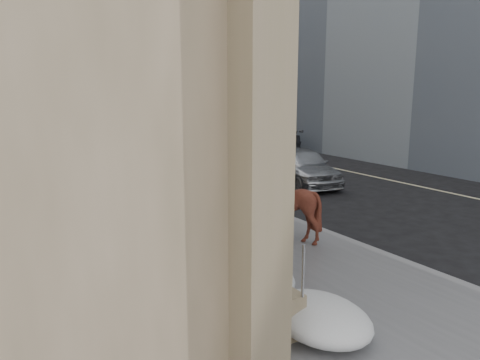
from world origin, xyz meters
name	(u,v)px	position (x,y,z in m)	size (l,w,h in m)	color
ground	(306,281)	(0.00, 0.00, 0.00)	(140.00, 140.00, 0.00)	black
sidewalk	(144,192)	(0.00, 10.00, 0.06)	(5.00, 80.00, 0.12)	#555558
curb	(202,185)	(2.62, 10.00, 0.06)	(0.24, 80.00, 0.12)	slate
lane_line	(337,169)	(10.50, 10.00, 0.01)	(0.15, 70.00, 0.01)	#BFB78C
far_podium	(404,126)	(15.50, 10.00, 2.00)	(2.00, 80.00, 4.00)	#837554
bg_building_mid	(27,6)	(4.00, 60.00, 14.00)	(30.00, 12.00, 28.00)	slate
streetlight_mid	(164,78)	(2.74, 14.00, 4.58)	(1.71, 0.24, 8.00)	#2D2D30
streetlight_far	(69,81)	(2.74, 34.00, 4.58)	(1.71, 0.24, 8.00)	#2D2D30
traffic_signal	(103,89)	(2.07, 22.00, 4.00)	(4.10, 0.22, 6.00)	#2D2D30
snow_bank	(124,196)	(-1.42, 8.11, 0.47)	(1.70, 18.10, 0.76)	silver
mounted_horse_left	(228,219)	(-1.13, 1.51, 1.24)	(2.03, 2.76, 2.72)	#442514
mounted_horse_right	(279,202)	(0.91, 2.26, 1.22)	(1.63, 1.82, 2.64)	#491E14
pedestrian	(226,200)	(0.29, 4.00, 0.98)	(1.01, 0.42, 1.73)	black
car_silver	(302,166)	(6.53, 8.08, 0.82)	(1.93, 4.79, 1.63)	#A0A3A8
car_grey	(264,139)	(11.44, 17.91, 0.72)	(2.02, 4.97, 1.44)	#525359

